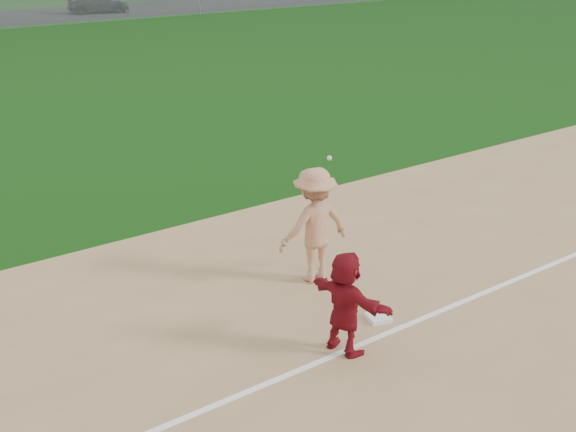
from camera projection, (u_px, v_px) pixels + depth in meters
ground at (342, 318)px, 11.68m from camera, size 160.00×160.00×0.00m
foul_line at (376, 338)px, 11.07m from camera, size 60.00×0.10×0.01m
first_base at (378, 318)px, 11.58m from camera, size 0.43×0.43×0.08m
base_runner at (345, 303)px, 10.47m from camera, size 0.68×1.53×1.60m
car_right at (98, 4)px, 53.16m from camera, size 4.76×2.70×1.30m
first_base_play at (314, 225)px, 12.57m from camera, size 1.41×1.01×2.46m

